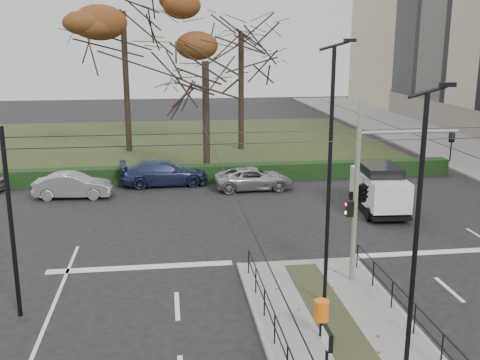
# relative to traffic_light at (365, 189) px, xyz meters

# --- Properties ---
(ground) EXTENTS (140.00, 140.00, 0.00)m
(ground) POSITION_rel_traffic_light_xyz_m (-1.83, -2.96, -3.46)
(ground) COLOR black
(ground) RESTS_ON ground
(park) EXTENTS (38.00, 26.00, 0.10)m
(park) POSITION_rel_traffic_light_xyz_m (-7.83, 29.04, -3.41)
(park) COLOR #283118
(park) RESTS_ON ground
(hedge) EXTENTS (38.00, 1.00, 1.00)m
(hedge) POSITION_rel_traffic_light_xyz_m (-7.83, 15.64, -2.96)
(hedge) COLOR black
(hedge) RESTS_ON ground
(median_railing) EXTENTS (4.14, 13.24, 0.92)m
(median_railing) POSITION_rel_traffic_light_xyz_m (-1.83, -5.56, -2.48)
(median_railing) COLOR black
(median_railing) RESTS_ON median_island
(catenary) EXTENTS (20.00, 34.00, 6.00)m
(catenary) POSITION_rel_traffic_light_xyz_m (-1.83, -1.34, -0.04)
(catenary) COLOR black
(catenary) RESTS_ON ground
(traffic_light) EXTENTS (3.88, 2.22, 5.70)m
(traffic_light) POSITION_rel_traffic_light_xyz_m (0.00, 0.00, 0.00)
(traffic_light) COLOR gray
(traffic_light) RESTS_ON median_island
(litter_bin) EXTENTS (0.43, 0.43, 1.10)m
(litter_bin) POSITION_rel_traffic_light_xyz_m (-2.49, -3.68, -2.53)
(litter_bin) COLOR black
(litter_bin) RESTS_ON median_island
(info_panel) EXTENTS (0.12, 0.55, 2.10)m
(info_panel) POSITION_rel_traffic_light_xyz_m (-3.34, -7.04, -1.67)
(info_panel) COLOR black
(info_panel) RESTS_ON median_island
(streetlamp_median_near) EXTENTS (0.62, 0.13, 7.44)m
(streetlamp_median_near) POSITION_rel_traffic_light_xyz_m (-1.50, -7.15, 0.46)
(streetlamp_median_near) COLOR black
(streetlamp_median_near) RESTS_ON median_island
(streetlamp_median_far) EXTENTS (0.69, 0.14, 8.31)m
(streetlamp_median_far) POSITION_rel_traffic_light_xyz_m (-1.79, -1.68, 0.91)
(streetlamp_median_far) COLOR black
(streetlamp_median_far) RESTS_ON median_island
(parked_car_second) EXTENTS (4.26, 1.73, 1.37)m
(parked_car_second) POSITION_rel_traffic_light_xyz_m (-11.85, 12.87, -2.77)
(parked_car_second) COLOR #929498
(parked_car_second) RESTS_ON ground
(parked_car_third) EXTENTS (5.28, 2.40, 1.50)m
(parked_car_third) POSITION_rel_traffic_light_xyz_m (-6.88, 15.04, -2.71)
(parked_car_third) COLOR #202B4C
(parked_car_third) RESTS_ON ground
(parked_car_fourth) EXTENTS (4.55, 2.14, 1.26)m
(parked_car_fourth) POSITION_rel_traffic_light_xyz_m (-1.74, 13.37, -2.83)
(parked_car_fourth) COLOR #929498
(parked_car_fourth) RESTS_ON ground
(white_van) EXTENTS (2.31, 4.60, 2.40)m
(white_van) POSITION_rel_traffic_light_xyz_m (3.80, 8.15, -2.21)
(white_van) COLOR silver
(white_van) RESTS_ON ground
(rust_tree) EXTENTS (11.31, 11.31, 13.68)m
(rust_tree) POSITION_rel_traffic_light_xyz_m (-9.57, 25.76, 7.04)
(rust_tree) COLOR black
(rust_tree) RESTS_ON park
(bare_tree_center) EXTENTS (7.14, 7.14, 11.83)m
(bare_tree_center) POSITION_rel_traffic_light_xyz_m (-0.86, 25.40, 4.89)
(bare_tree_center) COLOR black
(bare_tree_center) RESTS_ON park
(bare_tree_near) EXTENTS (6.21, 6.21, 9.41)m
(bare_tree_near) POSITION_rel_traffic_light_xyz_m (-4.19, 17.13, 3.20)
(bare_tree_near) COLOR black
(bare_tree_near) RESTS_ON park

